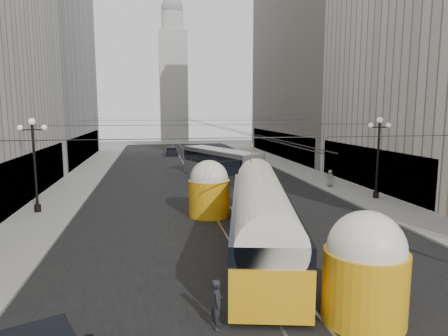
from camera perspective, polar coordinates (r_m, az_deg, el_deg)
name	(u,v)px	position (r m, az deg, el deg)	size (l,w,h in m)	color
road	(198,175)	(43.74, -3.79, -1.06)	(20.00, 85.00, 0.02)	black
sidewalk_left	(88,173)	(47.50, -18.81, -0.66)	(4.00, 72.00, 0.15)	gray
sidewalk_right	(291,168)	(49.81, 9.61, 0.06)	(4.00, 72.00, 0.15)	gray
rail_left	(191,176)	(43.66, -4.77, -1.09)	(0.12, 85.00, 0.04)	gray
rail_right	(204,175)	(43.83, -2.81, -1.04)	(0.12, 85.00, 0.04)	gray
building_left_far	(35,56)	(60.83, -25.40, 14.30)	(12.60, 28.60, 28.60)	#999999
building_right_far	(318,48)	(64.11, 13.23, 16.30)	(12.60, 32.60, 32.60)	#514C47
distant_tower	(173,74)	(90.89, -7.27, 13.12)	(6.00, 6.00, 31.36)	#B2AFA8
lamppost_left_mid	(34,160)	(29.68, -25.46, 1.08)	(1.86, 0.44, 6.37)	black
lamppost_right_mid	(378,153)	(33.43, 21.15, 2.03)	(1.86, 0.44, 6.37)	black
catenary	(199,122)	(42.20, -3.55, 6.63)	(25.00, 72.00, 0.23)	black
streetcar	(261,215)	(20.08, 5.30, -6.66)	(5.97, 17.07, 3.82)	orange
city_bus	(220,163)	(41.55, -0.57, 0.78)	(6.81, 12.39, 3.03)	#989A9D
sedan_white_far	(227,159)	(53.19, 0.39, 1.27)	(2.50, 4.57, 1.37)	white
sedan_dark_far	(172,151)	(64.21, -7.45, 2.36)	(2.06, 4.24, 1.30)	black
pedestrian_crossing_a	(217,304)	(13.58, -0.94, -18.84)	(0.60, 0.40, 1.65)	black
pedestrian_crossing_b	(339,264)	(17.41, 16.11, -12.99)	(0.78, 0.61, 1.61)	silver
pedestrian_sidewalk_right	(330,178)	(37.67, 14.90, -1.41)	(0.75, 0.46, 1.53)	gray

